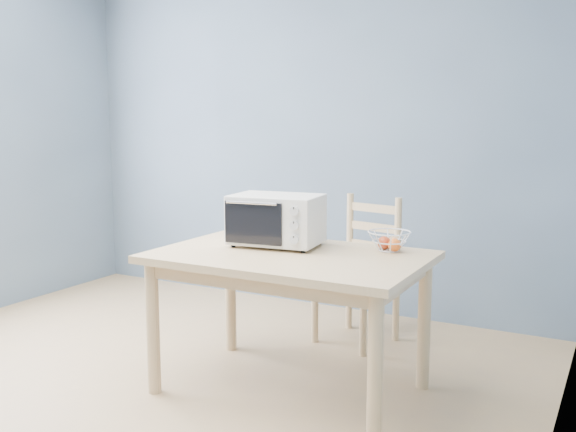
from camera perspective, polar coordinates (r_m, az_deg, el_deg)
The scene contains 5 objects.
room at distance 3.14m, azimuth -17.44°, elevation 5.58°, with size 4.01×4.51×2.61m.
dining_table at distance 3.37m, azimuth 0.16°, elevation -5.02°, with size 1.40×0.90×0.75m.
toaster_oven at distance 3.53m, azimuth -1.35°, elevation -0.26°, with size 0.52×0.41×0.28m.
fruit_basket at distance 3.44m, azimuth 9.04°, elevation -2.21°, with size 0.30×0.30×0.11m.
dining_chair at distance 4.23m, azimuth 6.43°, elevation -4.83°, with size 0.53×0.53×0.95m.
Camera 1 is at (2.24, -2.19, 1.44)m, focal length 40.00 mm.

